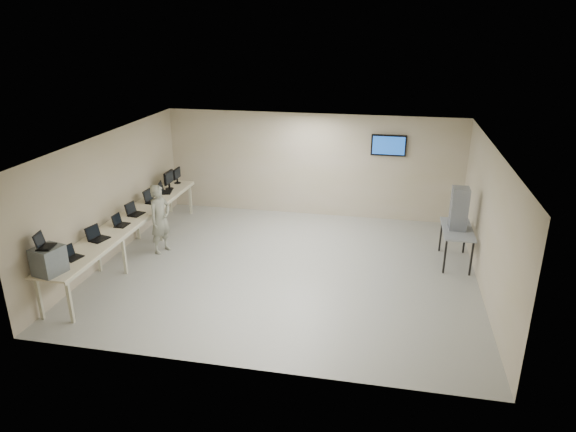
% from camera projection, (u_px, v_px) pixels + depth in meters
% --- Properties ---
extents(room, '(8.01, 7.01, 2.81)m').
position_uv_depth(room, '(288.00, 207.00, 10.71)').
color(room, gray).
rests_on(room, ground).
extents(workbench, '(0.76, 6.00, 0.90)m').
position_uv_depth(workbench, '(130.00, 221.00, 11.53)').
color(workbench, beige).
rests_on(workbench, ground).
extents(equipment_box, '(0.51, 0.56, 0.49)m').
position_uv_depth(equipment_box, '(49.00, 260.00, 8.90)').
color(equipment_box, slate).
rests_on(equipment_box, workbench).
extents(laptop_on_box, '(0.32, 0.37, 0.26)m').
position_uv_depth(laptop_on_box, '(43.00, 244.00, 8.80)').
color(laptop_on_box, black).
rests_on(laptop_on_box, equipment_box).
extents(laptop_0, '(0.33, 0.36, 0.25)m').
position_uv_depth(laptop_0, '(71.00, 255.00, 9.54)').
color(laptop_0, black).
rests_on(laptop_0, workbench).
extents(laptop_1, '(0.39, 0.42, 0.29)m').
position_uv_depth(laptop_1, '(97.00, 236.00, 10.35)').
color(laptop_1, black).
rests_on(laptop_1, workbench).
extents(laptop_2, '(0.28, 0.33, 0.25)m').
position_uv_depth(laptop_2, '(120.00, 223.00, 11.08)').
color(laptop_2, black).
rests_on(laptop_2, workbench).
extents(laptop_3, '(0.35, 0.40, 0.28)m').
position_uv_depth(laptop_3, '(134.00, 212.00, 11.71)').
color(laptop_3, black).
rests_on(laptop_3, workbench).
extents(laptop_4, '(0.36, 0.42, 0.31)m').
position_uv_depth(laptop_4, '(152.00, 199.00, 12.53)').
color(laptop_4, black).
rests_on(laptop_4, workbench).
extents(laptop_5, '(0.37, 0.41, 0.28)m').
position_uv_depth(laptop_5, '(164.00, 190.00, 13.23)').
color(laptop_5, black).
rests_on(laptop_5, workbench).
extents(monitor_near, '(0.22, 0.49, 0.48)m').
position_uv_depth(monitor_near, '(169.00, 178.00, 13.44)').
color(monitor_near, black).
rests_on(monitor_near, workbench).
extents(monitor_far, '(0.19, 0.42, 0.41)m').
position_uv_depth(monitor_far, '(177.00, 174.00, 13.94)').
color(monitor_far, black).
rests_on(monitor_far, workbench).
extents(soldier, '(0.57, 0.69, 1.62)m').
position_uv_depth(soldier, '(160.00, 219.00, 11.72)').
color(soldier, slate).
rests_on(soldier, ground).
extents(side_table, '(0.64, 1.36, 0.82)m').
position_uv_depth(side_table, '(457.00, 232.00, 11.18)').
color(side_table, gray).
rests_on(side_table, ground).
extents(storage_bins, '(0.35, 0.39, 0.93)m').
position_uv_depth(storage_bins, '(459.00, 208.00, 11.00)').
color(storage_bins, gray).
rests_on(storage_bins, side_table).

